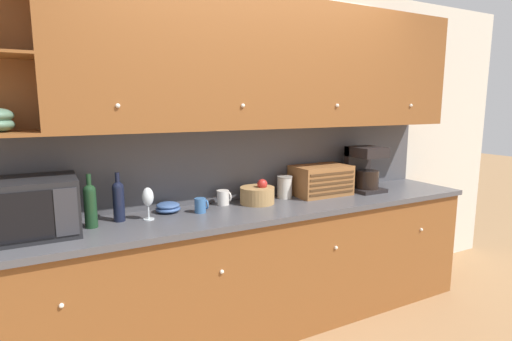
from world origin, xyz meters
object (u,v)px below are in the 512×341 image
Objects in this scene: storage_canister at (285,187)px; coffee_maker at (364,168)px; second_wine_bottle at (90,204)px; bread_box at (321,180)px; bowl_stack_on_counter at (168,207)px; wine_bottle at (119,199)px; wine_glass at (148,198)px; mug at (223,197)px; fruit_basket at (257,195)px; mug_blue_second at (201,205)px; microwave at (27,208)px.

coffee_maker is (0.74, -0.08, 0.10)m from storage_canister.
second_wine_bottle is 1.75m from bread_box.
wine_bottle is at bearing -169.05° from bowl_stack_on_counter.
wine_glass is at bearing -18.03° from wine_bottle.
mug is 0.23× the size of bread_box.
fruit_basket is at bearing 3.29° from wine_glass.
bowl_stack_on_counter is at bearing 177.39° from bread_box.
mug is at bearing 160.95° from fruit_basket.
coffee_maker is (0.42, -0.04, 0.07)m from bread_box.
wine_bottle is 2.90× the size of mug.
second_wine_bottle is 1.92× the size of bowl_stack_on_counter.
second_wine_bottle is at bearing -171.59° from mug.
mug_blue_second is 1.06m from bread_box.
bowl_stack_on_counter is 1.25m from bread_box.
storage_canister is at bearing 173.59° from coffee_maker.
bowl_stack_on_counter is 0.42m from mug.
fruit_basket is 0.55× the size of bread_box.
wine_bottle is at bearing -179.76° from bread_box.
wine_bottle is 0.83× the size of coffee_maker.
storage_canister is at bearing 7.64° from mug_blue_second.
bread_box is at bearing 1.80° from microwave.
second_wine_bottle reaches higher than bowl_stack_on_counter.
bread_box reaches higher than mug.
second_wine_bottle is 3.01× the size of mug.
fruit_basket is 0.68× the size of coffee_maker.
mug is (0.74, 0.07, -0.09)m from wine_bottle.
wine_bottle is 1.26m from storage_canister.
second_wine_bottle is at bearing -179.06° from wine_glass.
wine_glass is 0.59m from mug.
wine_bottle is (0.49, 0.06, -0.02)m from microwave.
fruit_basket is (0.46, 0.04, 0.02)m from mug_blue_second.
storage_canister is (0.27, 0.05, 0.02)m from fruit_basket.
fruit_basket is (0.98, -0.01, -0.07)m from wine_bottle.
mug_blue_second is (0.69, 0.01, -0.10)m from second_wine_bottle.
coffee_maker reaches higher than bread_box.
wine_bottle is 0.53m from mug_blue_second.
wine_bottle is at bearing 19.65° from second_wine_bottle.
storage_canister is (1.08, 0.10, -0.05)m from wine_glass.
mug is (0.91, 0.14, -0.09)m from second_wine_bottle.
second_wine_bottle is 0.93m from mug.
bread_box is (1.25, -0.06, 0.09)m from bowl_stack_on_counter.
wine_glass is at bearing -174.66° from storage_canister.
microwave is 1.37× the size of coffee_maker.
storage_canister is at bearing 172.99° from bread_box.
storage_canister reaches higher than mug_blue_second.
mug is (0.41, 0.01, 0.02)m from bowl_stack_on_counter.
coffee_maker reaches higher than fruit_basket.
microwave is 1.12× the size of bread_box.
microwave is 1.75m from storage_canister.
second_wine_bottle reaches higher than fruit_basket.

